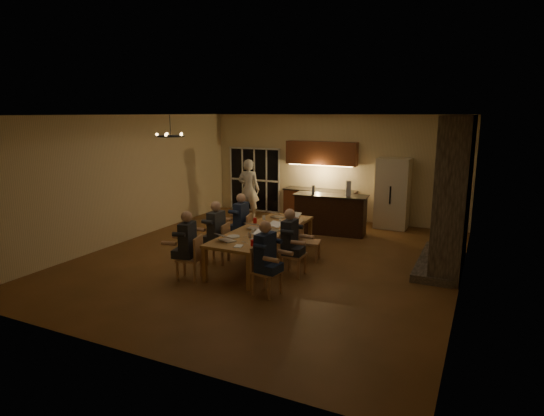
{
  "coord_description": "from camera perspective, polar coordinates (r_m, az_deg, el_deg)",
  "views": [
    {
      "loc": [
        4.3,
        -8.8,
        3.25
      ],
      "look_at": [
        -0.06,
        0.3,
        1.12
      ],
      "focal_mm": 30.0,
      "sensor_mm": 36.0,
      "label": 1
    }
  ],
  "objects": [
    {
      "name": "plate_far",
      "position": [
        10.51,
        2.69,
        -1.83
      ],
      "size": [
        0.28,
        0.28,
        0.02
      ],
      "primitive_type": "cylinder",
      "color": "white",
      "rests_on": "dining_table"
    },
    {
      "name": "person_right_mid",
      "position": [
        9.17,
        2.22,
        -4.33
      ],
      "size": [
        0.61,
        0.61,
        1.38
      ],
      "primitive_type": null,
      "rotation": [
        0.0,
        0.0,
        1.59
      ],
      "color": "#262730",
      "rests_on": "ground"
    },
    {
      "name": "mug_mid",
      "position": [
        10.39,
        1.09,
        -1.74
      ],
      "size": [
        0.08,
        0.08,
        0.1
      ],
      "primitive_type": "cylinder",
      "color": "white",
      "rests_on": "dining_table"
    },
    {
      "name": "mug_front",
      "position": [
        9.6,
        -2.38,
        -2.9
      ],
      "size": [
        0.09,
        0.09,
        0.1
      ],
      "primitive_type": "cylinder",
      "color": "white",
      "rests_on": "dining_table"
    },
    {
      "name": "redcup_near",
      "position": [
        8.71,
        -2.41,
        -4.39
      ],
      "size": [
        0.09,
        0.09,
        0.12
      ],
      "primitive_type": "cylinder",
      "color": "#B70C0E",
      "rests_on": "dining_table"
    },
    {
      "name": "chandelier",
      "position": [
        10.19,
        -12.61,
        8.8
      ],
      "size": [
        0.6,
        0.6,
        0.03
      ],
      "primitive_type": "torus",
      "color": "black",
      "rests_on": "ceiling"
    },
    {
      "name": "person_left_mid",
      "position": [
        9.98,
        -6.99,
        -3.06
      ],
      "size": [
        0.61,
        0.61,
        1.38
      ],
      "primitive_type": null,
      "rotation": [
        0.0,
        0.0,
        -1.59
      ],
      "color": "#353A3E",
      "rests_on": "ground"
    },
    {
      "name": "laptop_d",
      "position": [
        9.8,
        0.04,
        -2.2
      ],
      "size": [
        0.38,
        0.36,
        0.23
      ],
      "primitive_type": null,
      "rotation": [
        0.0,
        0.0,
        -0.27
      ],
      "color": "silver",
      "rests_on": "dining_table"
    },
    {
      "name": "ceiling",
      "position": [
        9.8,
        -0.43,
        11.72
      ],
      "size": [
        8.0,
        9.0,
        0.04
      ],
      "primitive_type": "cube",
      "color": "white",
      "rests_on": "back_wall"
    },
    {
      "name": "plate_left",
      "position": [
        9.36,
        -4.86,
        -3.58
      ],
      "size": [
        0.27,
        0.27,
        0.02
      ],
      "primitive_type": "cylinder",
      "color": "white",
      "rests_on": "dining_table"
    },
    {
      "name": "fireplace",
      "position": [
        10.16,
        21.88,
        1.68
      ],
      "size": [
        0.58,
        2.5,
        3.2
      ],
      "primitive_type": "cube",
      "color": "#6B6054",
      "rests_on": "ground"
    },
    {
      "name": "dining_table",
      "position": [
        10.04,
        -1.06,
        -4.75
      ],
      "size": [
        1.1,
        3.29,
        0.75
      ],
      "primitive_type": "cube",
      "color": "#AE7E45",
      "rests_on": "ground"
    },
    {
      "name": "back_wall",
      "position": [
        14.1,
        7.7,
        5.06
      ],
      "size": [
        8.0,
        0.04,
        3.2
      ],
      "primitive_type": "cube",
      "color": "beige",
      "rests_on": "ground"
    },
    {
      "name": "bar_island",
      "position": [
        12.46,
        7.34,
        -0.77
      ],
      "size": [
        2.02,
        0.84,
        1.08
      ],
      "primitive_type": "cube",
      "rotation": [
        0.0,
        0.0,
        0.08
      ],
      "color": "black",
      "rests_on": "ground"
    },
    {
      "name": "chair_left_mid",
      "position": [
        10.06,
        -6.85,
        -4.39
      ],
      "size": [
        0.5,
        0.5,
        0.89
      ],
      "primitive_type": null,
      "rotation": [
        0.0,
        0.0,
        -1.42
      ],
      "color": "tan",
      "rests_on": "ground"
    },
    {
      "name": "redcup_far",
      "position": [
        11.08,
        2.91,
        -0.85
      ],
      "size": [
        0.09,
        0.09,
        0.12
      ],
      "primitive_type": "cylinder",
      "color": "#B70C0E",
      "rests_on": "dining_table"
    },
    {
      "name": "chair_right_far",
      "position": [
        10.15,
        4.78,
        -4.19
      ],
      "size": [
        0.51,
        0.51,
        0.89
      ],
      "primitive_type": null,
      "rotation": [
        0.0,
        0.0,
        1.75
      ],
      "color": "tan",
      "rests_on": "ground"
    },
    {
      "name": "french_doors",
      "position": [
        15.17,
        -2.18,
        3.54
      ],
      "size": [
        1.86,
        0.08,
        2.1
      ],
      "primitive_type": "cube",
      "color": "black",
      "rests_on": "ground"
    },
    {
      "name": "refrigerator",
      "position": [
        13.36,
        14.9,
        1.8
      ],
      "size": [
        0.9,
        0.68,
        2.0
      ],
      "primitive_type": "cube",
      "color": "beige",
      "rests_on": "ground"
    },
    {
      "name": "can_silver",
      "position": [
        9.27,
        -2.83,
        -3.39
      ],
      "size": [
        0.07,
        0.07,
        0.12
      ],
      "primitive_type": "cylinder",
      "color": "#B2B2B7",
      "rests_on": "dining_table"
    },
    {
      "name": "laptop_a",
      "position": [
        9.07,
        -5.64,
        -3.42
      ],
      "size": [
        0.41,
        0.39,
        0.23
      ],
      "primitive_type": null,
      "rotation": [
        0.0,
        0.0,
        2.73
      ],
      "color": "silver",
      "rests_on": "dining_table"
    },
    {
      "name": "chair_left_far",
      "position": [
        10.89,
        -3.9,
        -3.06
      ],
      "size": [
        0.54,
        0.54,
        0.89
      ],
      "primitive_type": null,
      "rotation": [
        0.0,
        0.0,
        -1.32
      ],
      "color": "tan",
      "rests_on": "ground"
    },
    {
      "name": "notepad",
      "position": [
        8.7,
        -4.23,
        -4.79
      ],
      "size": [
        0.19,
        0.23,
        0.01
      ],
      "primitive_type": "cube",
      "rotation": [
        0.0,
        0.0,
        0.21
      ],
      "color": "white",
      "rests_on": "dining_table"
    },
    {
      "name": "laptop_e",
      "position": [
        11.02,
        0.75,
        -0.62
      ],
      "size": [
        0.39,
        0.36,
        0.23
      ],
      "primitive_type": null,
      "rotation": [
        0.0,
        0.0,
        2.84
      ],
      "color": "silver",
      "rests_on": "dining_table"
    },
    {
      "name": "floor",
      "position": [
        10.32,
        -0.41,
        -6.46
      ],
      "size": [
        9.0,
        9.0,
        0.0
      ],
      "primitive_type": "plane",
      "color": "brown",
      "rests_on": "ground"
    },
    {
      "name": "person_left_near",
      "position": [
        9.11,
        -10.53,
        -4.64
      ],
      "size": [
        0.71,
        0.71,
        1.38
      ],
      "primitive_type": null,
      "rotation": [
        0.0,
        0.0,
        -1.37
      ],
      "color": "#262730",
      "rests_on": "ground"
    },
    {
      "name": "bar_blender",
      "position": [
        12.2,
        9.56,
        2.43
      ],
      "size": [
        0.17,
        0.17,
        0.4
      ],
      "primitive_type": "cube",
      "rotation": [
        0.0,
        0.0,
        0.4
      ],
      "color": "silver",
      "rests_on": "bar_island"
    },
    {
      "name": "left_wall",
      "position": [
        12.22,
        -17.65,
        3.57
      ],
      "size": [
        0.04,
        9.0,
        3.2
      ],
      "primitive_type": "cube",
      "color": "beige",
      "rests_on": "ground"
    },
    {
      "name": "person_left_far",
      "position": [
        10.88,
        -3.88,
        -1.74
      ],
      "size": [
        0.6,
        0.6,
        1.38
      ],
      "primitive_type": null,
      "rotation": [
        0.0,
        0.0,
        -1.56
      ],
      "color": "navy",
      "rests_on": "ground"
    },
    {
      "name": "chair_right_mid",
      "position": [
        9.23,
        2.74,
        -5.81
      ],
      "size": [
        0.44,
        0.44,
        0.89
      ],
      "primitive_type": null,
      "rotation": [
        0.0,
        0.0,
        1.57
      ],
      "color": "tan",
      "rests_on": "ground"
    },
    {
      "name": "plate_near",
      "position": [
        9.31,
        -0.75,
        -3.63
      ],
      "size": [
        0.23,
        0.23,
        0.02
      ],
      "primitive_type": "cylinder",
      "color": "white",
      "rests_on": "dining_table"
    },
    {
      "name": "redcup_mid",
      "position": [
        10.49,
        -2.15,
        -1.57
      ],
      "size": [
        0.08,
        0.08,
        0.12
      ],
      "primitive_type": "cylinder",
      "color": "#B70C0E",
      "rests_on": "dining_table"
    },
    {
      "name": "chair_right_near",
      "position": [
        8.27,
        -0.63,
        -7.94
      ],
      "size": [
        0.51,
        0.51,
        0.89
      ],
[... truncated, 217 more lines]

